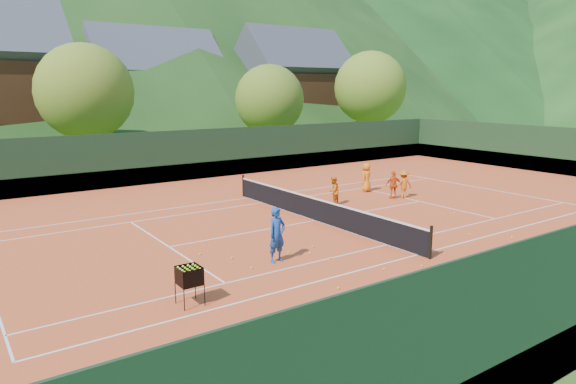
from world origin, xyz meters
TOP-DOWN VIEW (x-y plane):
  - ground at (0.00, 0.00)m, footprint 400.00×400.00m
  - clay_court at (0.00, 0.00)m, footprint 40.00×24.00m
  - coach at (-4.18, -3.40)m, footprint 0.70×0.52m
  - student_a at (2.45, 1.82)m, footprint 0.80×0.71m
  - student_b at (5.81, 1.21)m, footprint 0.88×0.64m
  - student_c at (5.97, 3.31)m, footprint 0.86×0.69m
  - student_d at (6.35, 1.04)m, footprint 1.02×0.79m
  - tennis_ball_0 at (-3.41, -2.92)m, footprint 0.07×0.07m
  - tennis_ball_1 at (3.84, -8.60)m, footprint 0.07×0.07m
  - tennis_ball_2 at (2.81, -7.98)m, footprint 0.07×0.07m
  - tennis_ball_3 at (-2.65, -4.17)m, footprint 0.07×0.07m
  - tennis_ball_4 at (0.79, -2.03)m, footprint 0.07×0.07m
  - tennis_ball_5 at (-0.81, -6.35)m, footprint 0.07×0.07m
  - tennis_ball_6 at (2.23, -3.65)m, footprint 0.07×0.07m
  - tennis_ball_7 at (-5.36, -8.89)m, footprint 0.07×0.07m
  - tennis_ball_8 at (5.71, -2.55)m, footprint 0.07×0.07m
  - tennis_ball_9 at (4.28, -6.17)m, footprint 0.07×0.07m
  - tennis_ball_10 at (0.03, -2.16)m, footprint 0.07×0.07m
  - tennis_ball_11 at (-2.37, -2.88)m, footprint 0.07×0.07m
  - tennis_ball_12 at (-4.72, -7.58)m, footprint 0.07×0.07m
  - tennis_ball_13 at (-5.23, -2.37)m, footprint 0.07×0.07m
  - tennis_ball_14 at (-5.19, -3.52)m, footprint 0.07×0.07m
  - tennis_ball_15 at (-4.08, -6.27)m, footprint 0.07×0.07m
  - tennis_ball_16 at (-1.96, -5.89)m, footprint 0.07×0.07m
  - tennis_ball_17 at (-5.89, -1.40)m, footprint 0.07×0.07m
  - tennis_ball_18 at (3.37, -5.03)m, footprint 0.07×0.07m
  - tennis_ball_19 at (-2.90, -3.42)m, footprint 0.07×0.07m
  - court_lines at (0.00, 0.00)m, footprint 23.83×11.03m
  - tennis_net at (0.00, 0.00)m, footprint 0.10×12.07m
  - perimeter_fence at (0.00, 0.00)m, footprint 40.40×24.24m
  - ball_hopper at (-7.81, -4.89)m, footprint 0.57×0.57m
  - chalet_mid at (6.00, 34.00)m, footprint 12.65×8.82m
  - chalet_right at (20.00, 30.00)m, footprint 11.50×8.82m
  - tree_b at (-4.00, 20.00)m, footprint 6.40×6.40m
  - tree_c at (10.00, 19.00)m, footprint 5.60×5.60m
  - tree_d at (22.00, 20.00)m, footprint 6.80×6.80m

SIDE VIEW (x-z plane):
  - ground at x=0.00m, z-range 0.00..0.00m
  - clay_court at x=0.00m, z-range 0.00..0.02m
  - court_lines at x=0.00m, z-range 0.02..0.03m
  - tennis_ball_0 at x=-3.41m, z-range 0.02..0.09m
  - tennis_ball_1 at x=3.84m, z-range 0.02..0.09m
  - tennis_ball_2 at x=2.81m, z-range 0.02..0.09m
  - tennis_ball_3 at x=-2.65m, z-range 0.02..0.09m
  - tennis_ball_4 at x=0.79m, z-range 0.02..0.09m
  - tennis_ball_5 at x=-0.81m, z-range 0.02..0.09m
  - tennis_ball_6 at x=2.23m, z-range 0.02..0.09m
  - tennis_ball_7 at x=-5.36m, z-range 0.02..0.09m
  - tennis_ball_8 at x=5.71m, z-range 0.02..0.09m
  - tennis_ball_9 at x=4.28m, z-range 0.02..0.09m
  - tennis_ball_10 at x=0.03m, z-range 0.02..0.09m
  - tennis_ball_11 at x=-2.37m, z-range 0.02..0.09m
  - tennis_ball_12 at x=-4.72m, z-range 0.02..0.09m
  - tennis_ball_13 at x=-5.23m, z-range 0.02..0.09m
  - tennis_ball_14 at x=-5.19m, z-range 0.02..0.09m
  - tennis_ball_15 at x=-4.08m, z-range 0.02..0.09m
  - tennis_ball_16 at x=-1.96m, z-range 0.02..0.09m
  - tennis_ball_17 at x=-5.89m, z-range 0.02..0.09m
  - tennis_ball_18 at x=3.37m, z-range 0.02..0.09m
  - tennis_ball_19 at x=-2.90m, z-range 0.02..0.09m
  - tennis_net at x=0.00m, z-range -0.03..1.07m
  - student_a at x=2.45m, z-range 0.02..1.38m
  - student_b at x=5.81m, z-range 0.02..1.41m
  - student_d at x=6.35m, z-range 0.02..1.42m
  - ball_hopper at x=-7.81m, z-range 0.27..1.27m
  - student_c at x=5.97m, z-range 0.02..1.55m
  - coach at x=-4.18m, z-range 0.02..1.78m
  - perimeter_fence at x=0.00m, z-range -0.23..2.77m
  - tree_c at x=10.00m, z-range 0.87..8.22m
  - chalet_mid at x=6.00m, z-range -0.74..10.72m
  - tree_b at x=-4.00m, z-range 0.99..9.39m
  - chalet_right at x=20.00m, z-range -0.70..11.21m
  - tree_d at x=22.00m, z-range 1.06..9.98m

